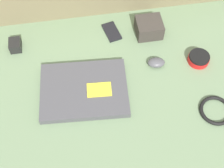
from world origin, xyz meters
TOP-DOWN VIEW (x-y plane):
  - ground_plane at (0.00, 0.00)m, footprint 8.00×8.00m
  - couch_seat at (0.00, 0.00)m, footprint 1.19×0.75m
  - laptop at (-0.11, -0.01)m, footprint 0.34×0.27m
  - computer_mouse at (0.19, 0.07)m, footprint 0.07×0.05m
  - speaker_puck at (0.36, 0.06)m, footprint 0.08×0.08m
  - phone_black at (0.04, 0.27)m, footprint 0.08×0.11m
  - camera_pouch at (0.19, 0.24)m, footprint 0.11×0.10m
  - charger_brick at (-0.36, 0.24)m, footprint 0.05×0.06m
  - cable_coil at (0.35, -0.16)m, footprint 0.12×0.12m

SIDE VIEW (x-z plane):
  - ground_plane at x=0.00m, z-range 0.00..0.00m
  - couch_seat at x=0.00m, z-range 0.00..0.14m
  - phone_black at x=0.04m, z-range 0.14..0.15m
  - cable_coil at x=0.35m, z-range 0.14..0.16m
  - laptop at x=-0.11m, z-range 0.14..0.17m
  - computer_mouse at x=0.19m, z-range 0.14..0.17m
  - speaker_puck at x=0.36m, z-range 0.14..0.18m
  - charger_brick at x=-0.36m, z-range 0.14..0.18m
  - camera_pouch at x=0.19m, z-range 0.14..0.21m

